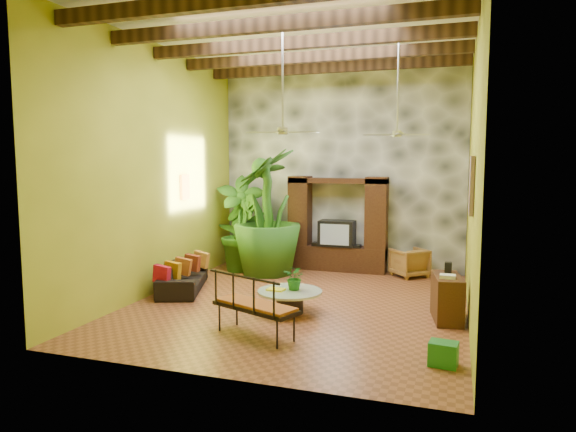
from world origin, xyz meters
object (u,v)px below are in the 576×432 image
(ceiling_fan_front, at_px, (283,119))
(coffee_table, at_px, (290,298))
(wicker_armchair, at_px, (409,262))
(side_console, at_px, (447,298))
(entertainment_center, at_px, (337,231))
(green_bin, at_px, (443,354))
(iron_bench, at_px, (254,303))
(ceiling_fan_back, at_px, (397,123))
(tall_plant_b, at_px, (238,232))
(tall_plant_c, at_px, (267,212))
(tall_plant_a, at_px, (242,222))
(sofa, at_px, (183,276))

(ceiling_fan_front, distance_m, coffee_table, 3.16)
(wicker_armchair, bearing_deg, side_console, 64.61)
(entertainment_center, distance_m, green_bin, 6.04)
(coffee_table, distance_m, iron_bench, 1.44)
(ceiling_fan_back, xyz_separation_m, green_bin, (1.05, -3.43, -3.24))
(side_console, relative_size, green_bin, 2.63)
(ceiling_fan_back, xyz_separation_m, iron_bench, (-1.72, -3.21, -2.86))
(ceiling_fan_back, distance_m, side_console, 3.49)
(wicker_armchair, distance_m, iron_bench, 5.33)
(tall_plant_b, height_order, iron_bench, tall_plant_b)
(entertainment_center, distance_m, ceiling_fan_back, 3.50)
(iron_bench, xyz_separation_m, side_console, (2.77, 1.82, -0.16))
(wicker_armchair, distance_m, tall_plant_c, 3.51)
(tall_plant_b, bearing_deg, entertainment_center, 18.73)
(tall_plant_c, bearing_deg, side_console, -30.27)
(green_bin, bearing_deg, tall_plant_c, 132.86)
(coffee_table, height_order, green_bin, coffee_table)
(ceiling_fan_front, xyz_separation_m, green_bin, (2.85, -1.83, -3.24))
(green_bin, bearing_deg, coffee_table, 148.43)
(entertainment_center, relative_size, wicker_armchair, 3.30)
(ceiling_fan_back, bearing_deg, ceiling_fan_front, -138.37)
(tall_plant_a, height_order, tall_plant_b, tall_plant_a)
(entertainment_center, height_order, ceiling_fan_front, ceiling_fan_front)
(sofa, relative_size, coffee_table, 1.72)
(tall_plant_c, xyz_separation_m, green_bin, (4.13, -4.45, -1.32))
(wicker_armchair, height_order, coffee_table, wicker_armchair)
(ceiling_fan_back, height_order, wicker_armchair, ceiling_fan_back)
(tall_plant_a, height_order, iron_bench, tall_plant_a)
(ceiling_fan_front, xyz_separation_m, coffee_table, (0.20, -0.21, -3.15))
(ceiling_fan_front, bearing_deg, tall_plant_b, 127.17)
(ceiling_fan_front, height_order, tall_plant_a, ceiling_fan_front)
(tall_plant_a, bearing_deg, iron_bench, -64.71)
(wicker_armchair, xyz_separation_m, tall_plant_a, (-4.09, -0.30, 0.83))
(wicker_armchair, relative_size, coffee_table, 0.64)
(tall_plant_c, relative_size, green_bin, 8.10)
(wicker_armchair, xyz_separation_m, tall_plant_b, (-4.04, -0.62, 0.62))
(tall_plant_c, xyz_separation_m, iron_bench, (1.36, -4.23, -0.93))
(coffee_table, xyz_separation_m, green_bin, (2.65, -1.63, -0.10))
(ceiling_fan_back, height_order, sofa, ceiling_fan_back)
(sofa, bearing_deg, coffee_table, -127.10)
(iron_bench, bearing_deg, green_bin, 17.45)
(ceiling_fan_front, height_order, sofa, ceiling_fan_front)
(side_console, bearing_deg, tall_plant_b, 143.28)
(entertainment_center, height_order, sofa, entertainment_center)
(tall_plant_b, distance_m, green_bin, 6.79)
(ceiling_fan_back, height_order, green_bin, ceiling_fan_back)
(ceiling_fan_back, bearing_deg, entertainment_center, 129.57)
(entertainment_center, relative_size, side_console, 2.51)
(entertainment_center, xyz_separation_m, tall_plant_c, (-1.48, -0.92, 0.51))
(wicker_armchair, height_order, tall_plant_b, tall_plant_b)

